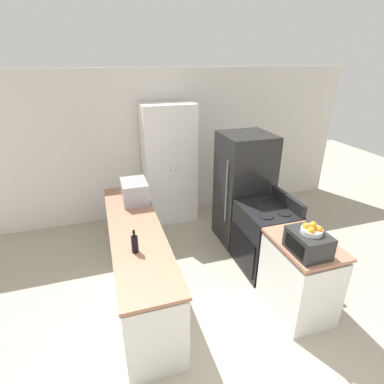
% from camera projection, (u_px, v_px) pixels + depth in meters
% --- Properties ---
extents(ground_plane, '(14.00, 14.00, 0.00)m').
position_uv_depth(ground_plane, '(250.00, 365.00, 2.92)').
color(ground_plane, '#A89E89').
extents(wall_back, '(7.00, 0.06, 2.60)m').
position_uv_depth(wall_back, '(166.00, 145.00, 5.36)').
color(wall_back, silver).
rests_on(wall_back, ground_plane).
extents(counter_left, '(0.60, 2.55, 0.92)m').
position_uv_depth(counter_left, '(138.00, 261.00, 3.70)').
color(counter_left, silver).
rests_on(counter_left, ground_plane).
extents(counter_right, '(0.60, 0.82, 0.92)m').
position_uv_depth(counter_right, '(299.00, 277.00, 3.41)').
color(counter_right, silver).
rests_on(counter_right, ground_plane).
extents(pantry_cabinet, '(0.88, 0.54, 2.07)m').
position_uv_depth(pantry_cabinet, '(169.00, 165.00, 5.19)').
color(pantry_cabinet, white).
rests_on(pantry_cabinet, ground_plane).
extents(stove, '(0.66, 0.76, 1.08)m').
position_uv_depth(stove, '(264.00, 238.00, 4.12)').
color(stove, black).
rests_on(stove, ground_plane).
extents(refrigerator, '(0.75, 0.73, 1.74)m').
position_uv_depth(refrigerator, '(243.00, 189.00, 4.65)').
color(refrigerator, black).
rests_on(refrigerator, ground_plane).
extents(microwave, '(0.35, 0.45, 0.29)m').
position_uv_depth(microwave, '(135.00, 191.00, 4.10)').
color(microwave, '#939399').
rests_on(microwave, counter_left).
extents(wine_bottle, '(0.07, 0.07, 0.25)m').
position_uv_depth(wine_bottle, '(135.00, 244.00, 3.02)').
color(wine_bottle, black).
rests_on(wine_bottle, counter_left).
extents(toaster_oven, '(0.33, 0.40, 0.24)m').
position_uv_depth(toaster_oven, '(308.00, 243.00, 3.00)').
color(toaster_oven, black).
rests_on(toaster_oven, counter_right).
extents(fruit_bowl, '(0.21, 0.21, 0.13)m').
position_uv_depth(fruit_bowl, '(312.00, 229.00, 2.92)').
color(fruit_bowl, silver).
rests_on(fruit_bowl, toaster_oven).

